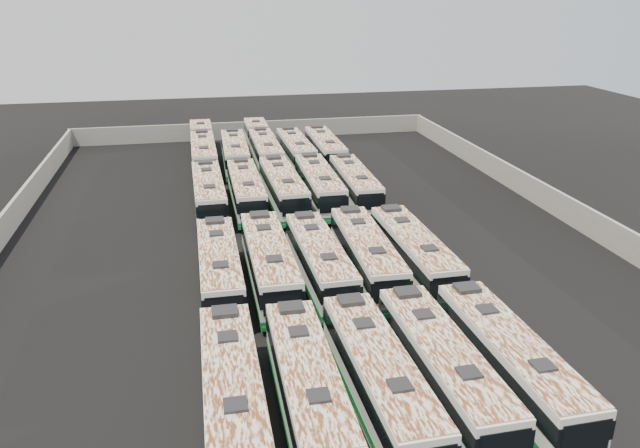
{
  "coord_description": "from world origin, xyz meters",
  "views": [
    {
      "loc": [
        -7.51,
        -43.22,
        18.28
      ],
      "look_at": [
        1.29,
        -0.22,
        1.6
      ],
      "focal_mm": 35.0,
      "sensor_mm": 36.0,
      "label": 1
    }
  ],
  "objects": [
    {
      "name": "bus_front_right",
      "position": [
        3.04,
        -20.11,
        1.69
      ],
      "size": [
        2.72,
        11.81,
        3.31
      ],
      "rotation": [
        0.0,
        0.0,
        0.02
      ],
      "color": "silver",
      "rests_on": "ground"
    },
    {
      "name": "bus_back_center",
      "position": [
        -0.09,
        25.32,
        1.69
      ],
      "size": [
        2.49,
        18.24,
        3.31
      ],
      "rotation": [
        0.0,
        0.0,
        0.0
      ],
      "color": "silver",
      "rests_on": "ground"
    },
    {
      "name": "perimeter_wall",
      "position": [
        0.0,
        0.0,
        1.1
      ],
      "size": [
        45.2,
        73.2,
        2.2
      ],
      "color": "gray",
      "rests_on": "ground"
    },
    {
      "name": "bus_back_right",
      "position": [
        3.17,
        22.1,
        1.67
      ],
      "size": [
        2.66,
        11.64,
        3.27
      ],
      "rotation": [
        0.0,
        0.0,
        0.02
      ],
      "color": "silver",
      "rests_on": "ground"
    },
    {
      "name": "bus_front_left",
      "position": [
        -3.38,
        -20.37,
        1.67
      ],
      "size": [
        2.56,
        11.6,
        3.26
      ],
      "rotation": [
        0.0,
        0.0,
        -0.01
      ],
      "color": "silver",
      "rests_on": "ground"
    },
    {
      "name": "bus_midfront_far_left",
      "position": [
        -6.57,
        -6.95,
        1.68
      ],
      "size": [
        2.46,
        11.64,
        3.28
      ],
      "rotation": [
        0.0,
        0.0,
        -0.0
      ],
      "color": "silver",
      "rests_on": "ground"
    },
    {
      "name": "bus_midback_far_right",
      "position": [
        6.34,
        8.8,
        1.66
      ],
      "size": [
        2.71,
        11.6,
        3.25
      ],
      "rotation": [
        0.0,
        0.0,
        -0.02
      ],
      "color": "silver",
      "rests_on": "ground"
    },
    {
      "name": "ground",
      "position": [
        0.0,
        0.0,
        0.0
      ],
      "size": [
        140.0,
        140.0,
        0.0
      ],
      "primitive_type": "plane",
      "color": "black",
      "rests_on": "ground"
    },
    {
      "name": "bus_back_far_left",
      "position": [
        -6.7,
        25.23,
        1.71
      ],
      "size": [
        2.55,
        18.43,
        3.34
      ],
      "rotation": [
        0.0,
        0.0,
        0.0
      ],
      "color": "silver",
      "rests_on": "ground"
    },
    {
      "name": "bus_back_far_right",
      "position": [
        6.4,
        21.94,
        1.7
      ],
      "size": [
        2.63,
        11.84,
        3.33
      ],
      "rotation": [
        0.0,
        0.0,
        -0.01
      ],
      "color": "silver",
      "rests_on": "ground"
    },
    {
      "name": "bus_back_left",
      "position": [
        -3.41,
        22.02,
        1.71
      ],
      "size": [
        2.78,
        11.91,
        3.34
      ],
      "rotation": [
        0.0,
        0.0,
        -0.02
      ],
      "color": "silver",
      "rests_on": "ground"
    },
    {
      "name": "bus_midfront_left",
      "position": [
        -3.4,
        -6.91,
        1.74
      ],
      "size": [
        2.57,
        12.09,
        3.41
      ],
      "rotation": [
        0.0,
        0.0,
        0.0
      ],
      "color": "silver",
      "rests_on": "ground"
    },
    {
      "name": "bus_midfront_right",
      "position": [
        3.08,
        -6.85,
        1.71
      ],
      "size": [
        2.81,
        11.9,
        3.34
      ],
      "rotation": [
        0.0,
        0.0,
        -0.03
      ],
      "color": "silver",
      "rests_on": "ground"
    },
    {
      "name": "bus_midfront_far_right",
      "position": [
        6.27,
        -7.11,
        1.7
      ],
      "size": [
        2.64,
        11.81,
        3.32
      ],
      "rotation": [
        0.0,
        0.0,
        0.01
      ],
      "color": "silver",
      "rests_on": "ground"
    },
    {
      "name": "bus_front_far_left",
      "position": [
        -6.69,
        -20.32,
        1.7
      ],
      "size": [
        2.56,
        11.8,
        3.32
      ],
      "rotation": [
        0.0,
        0.0,
        -0.01
      ],
      "color": "silver",
      "rests_on": "ground"
    },
    {
      "name": "bus_midback_far_left",
      "position": [
        -6.66,
        8.62,
        1.7
      ],
      "size": [
        2.65,
        11.82,
        3.32
      ],
      "rotation": [
        0.0,
        0.0,
        0.01
      ],
      "color": "silver",
      "rests_on": "ground"
    },
    {
      "name": "bus_front_far_right",
      "position": [
        6.37,
        -20.24,
        1.69
      ],
      "size": [
        2.75,
        11.79,
        3.31
      ],
      "rotation": [
        0.0,
        0.0,
        0.02
      ],
      "color": "silver",
      "rests_on": "ground"
    },
    {
      "name": "bus_midback_center",
      "position": [
        -0.21,
        8.67,
        1.74
      ],
      "size": [
        2.84,
        12.13,
        3.4
      ],
      "rotation": [
        0.0,
        0.0,
        0.02
      ],
      "color": "silver",
      "rests_on": "ground"
    },
    {
      "name": "bus_front_center",
      "position": [
        -0.09,
        -20.37,
        1.69
      ],
      "size": [
        2.76,
        11.81,
        3.31
      ],
      "rotation": [
        0.0,
        0.0,
        0.02
      ],
      "color": "silver",
      "rests_on": "ground"
    },
    {
      "name": "bus_midback_right",
      "position": [
        3.08,
        8.81,
        1.74
      ],
      "size": [
        2.74,
        12.14,
        3.41
      ],
      "rotation": [
        0.0,
        0.0,
        -0.02
      ],
      "color": "silver",
      "rests_on": "ground"
    },
    {
      "name": "bus_midfront_center",
      "position": [
        -0.13,
        -7.09,
        1.67
      ],
      "size": [
        2.69,
        11.65,
        3.27
      ],
      "rotation": [
        0.0,
        0.0,
        0.02
      ],
      "color": "silver",
      "rests_on": "ground"
    },
    {
      "name": "bus_midback_left",
      "position": [
        -3.43,
        8.81,
        1.69
      ],
      "size": [
        2.49,
        11.73,
        3.3
      ],
      "rotation": [
        0.0,
        0.0,
        0.0
      ],
      "color": "silver",
      "rests_on": "ground"
    }
  ]
}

